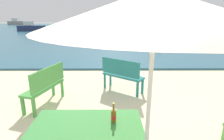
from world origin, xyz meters
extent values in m
cube|color=#2D6075|center=(0.00, 30.00, 0.04)|extent=(120.00, 50.00, 0.08)
cube|color=#3D8C42|center=(-0.67, 0.02, 0.73)|extent=(1.40, 0.80, 0.06)
cube|color=#3D8C42|center=(-1.31, 0.36, 0.35)|extent=(0.08, 0.08, 0.70)
cube|color=#3D8C42|center=(-0.03, 0.36, 0.35)|extent=(0.08, 0.08, 0.70)
cylinder|color=brown|center=(-0.33, 0.10, 0.84)|extent=(0.06, 0.06, 0.16)
cone|color=brown|center=(-0.33, 0.10, 0.92)|extent=(0.06, 0.06, 0.03)
cylinder|color=brown|center=(-0.33, 0.10, 0.97)|extent=(0.03, 0.03, 0.09)
cylinder|color=red|center=(-0.33, 0.10, 0.83)|extent=(0.07, 0.07, 0.05)
cylinder|color=gold|center=(-0.33, 0.10, 1.02)|extent=(0.03, 0.03, 0.01)
cylinder|color=silver|center=(0.02, -0.30, 1.15)|extent=(0.04, 0.04, 2.30)
cone|color=beige|center=(0.02, -0.30, 2.12)|extent=(2.10, 2.10, 0.36)
cube|color=#237275|center=(-0.03, 2.93, 0.45)|extent=(1.18, 1.01, 0.05)
cube|color=#237275|center=(-0.12, 2.80, 0.73)|extent=(0.99, 0.75, 0.44)
cube|color=#237275|center=(0.50, 2.71, 0.21)|extent=(0.06, 0.06, 0.42)
cube|color=#237275|center=(-0.38, 3.37, 0.21)|extent=(0.06, 0.06, 0.42)
cube|color=#237275|center=(0.33, 2.49, 0.21)|extent=(0.06, 0.06, 0.42)
cube|color=#237275|center=(-0.55, 3.15, 0.21)|extent=(0.06, 0.06, 0.42)
cube|color=#4C9E47|center=(-1.96, 2.07, 0.45)|extent=(0.70, 1.25, 0.05)
cube|color=#4C9E47|center=(-1.81, 2.02, 0.73)|extent=(0.39, 1.16, 0.44)
cube|color=#4C9E47|center=(-1.93, 2.63, 0.21)|extent=(0.06, 0.06, 0.42)
cube|color=#4C9E47|center=(-2.26, 1.58, 0.21)|extent=(0.06, 0.06, 0.42)
cube|color=#4C9E47|center=(-1.66, 2.55, 0.21)|extent=(0.06, 0.06, 0.42)
cube|color=#4C9E47|center=(-1.99, 1.50, 0.21)|extent=(0.06, 0.06, 0.42)
cube|color=#60B24C|center=(1.43, 0.49, 0.21)|extent=(0.06, 0.06, 0.42)
cylinder|color=tan|center=(2.62, 9.11, 0.18)|extent=(0.34, 0.34, 0.20)
sphere|color=tan|center=(2.62, 9.11, 0.39)|extent=(0.21, 0.21, 0.21)
cube|color=navy|center=(-11.67, 24.64, 0.46)|extent=(3.68, 1.00, 0.75)
cube|color=silver|center=(-12.01, 24.64, 1.13)|extent=(1.17, 0.75, 0.59)
cube|color=navy|center=(11.14, 41.34, 0.78)|extent=(6.88, 1.88, 1.41)
cube|color=silver|center=(10.52, 41.34, 2.03)|extent=(2.19, 1.41, 1.09)
cube|color=#4C4C4C|center=(-3.27, 41.14, 0.75)|extent=(6.60, 1.80, 1.35)
cube|color=silver|center=(-3.87, 41.14, 1.95)|extent=(2.10, 1.35, 1.05)
cube|color=gray|center=(-23.50, 44.59, 0.51)|extent=(4.24, 1.16, 0.87)
cube|color=silver|center=(-23.88, 44.59, 1.28)|extent=(1.35, 0.87, 0.67)
cube|color=gray|center=(3.80, 29.42, 0.68)|extent=(5.90, 1.61, 1.21)
cube|color=silver|center=(3.26, 29.42, 1.76)|extent=(1.88, 1.21, 0.94)
camera|label=1|loc=(-0.37, -1.97, 2.06)|focal=29.27mm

